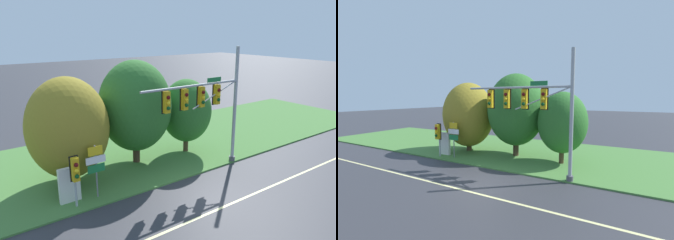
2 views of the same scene
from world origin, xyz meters
The scene contains 10 objects.
ground_plane centered at (0.00, 0.00, 0.00)m, with size 160.00×160.00×0.00m, color #333338.
lane_stripe centered at (0.00, -1.20, 0.00)m, with size 36.00×0.16×0.01m, color beige.
grass_verge centered at (0.00, 8.25, 0.05)m, with size 48.00×11.50×0.10m, color #477A38.
traffic_signal_mast centered at (2.23, 2.70, 4.53)m, with size 7.38×0.49×7.67m.
pedestrian_signal_near_kerb centered at (-6.23, 2.97, 2.05)m, with size 0.46×0.55×2.76m.
route_sign_post centered at (-4.95, 3.42, 2.00)m, with size 1.09×0.08×2.92m.
tree_nearest_road centered at (-5.42, 6.01, 3.41)m, with size 4.66×4.66×6.23m.
tree_left_of_mast centered at (-0.77, 6.41, 3.96)m, with size 4.77×4.77×6.85m.
tree_behind_signpost centered at (3.21, 6.03, 3.15)m, with size 3.63×3.63×5.32m.
info_kiosk centered at (-6.32, 3.78, 1.04)m, with size 1.10×0.24×1.90m.
Camera 1 is at (-11.19, -11.63, 8.83)m, focal length 35.00 mm.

